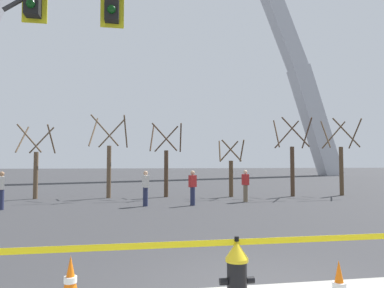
# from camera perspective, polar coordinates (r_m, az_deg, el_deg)

# --- Properties ---
(fire_hydrant) EXTENTS (0.46, 0.48, 0.99)m
(fire_hydrant) POSITION_cam_1_polar(r_m,az_deg,el_deg) (4.96, 7.20, -20.44)
(fire_hydrant) COLOR black
(fire_hydrant) RESTS_ON ground
(caution_tape_barrier) EXTENTS (6.60, 0.10, 1.00)m
(caution_tape_barrier) POSITION_cam_1_polar(r_m,az_deg,el_deg) (4.85, 5.17, -17.92)
(caution_tape_barrier) COLOR #232326
(caution_tape_barrier) RESTS_ON ground
(traffic_cone_by_hydrant) EXTENTS (0.36, 0.36, 0.73)m
(traffic_cone_by_hydrant) POSITION_cam_1_polar(r_m,az_deg,el_deg) (5.27, -18.96, -20.49)
(traffic_cone_by_hydrant) COLOR black
(traffic_cone_by_hydrant) RESTS_ON ground
(traffic_signal_gantry) EXTENTS (5.02, 0.44, 6.00)m
(traffic_signal_gantry) POSITION_cam_1_polar(r_m,az_deg,el_deg) (7.29, -26.37, 14.18)
(traffic_signal_gantry) COLOR #232326
(traffic_signal_gantry) RESTS_ON ground
(monument_arch) EXTENTS (59.23, 2.72, 50.46)m
(monument_arch) POSITION_cam_1_polar(r_m,az_deg,el_deg) (54.31, -7.29, 18.98)
(monument_arch) COLOR #B2B5BC
(monument_arch) RESTS_ON ground
(tree_far_left) EXTENTS (1.85, 1.86, 4.00)m
(tree_far_left) POSITION_cam_1_polar(r_m,az_deg,el_deg) (21.10, -23.78, -3.25)
(tree_far_left) COLOR brown
(tree_far_left) RESTS_ON ground
(tree_left_mid) EXTENTS (2.10, 2.11, 4.56)m
(tree_left_mid) POSITION_cam_1_polar(r_m,az_deg,el_deg) (20.37, -13.20, -2.73)
(tree_left_mid) COLOR brown
(tree_left_mid) RESTS_ON ground
(tree_center_left) EXTENTS (1.93, 1.94, 4.19)m
(tree_center_left) POSITION_cam_1_polar(r_m,az_deg,el_deg) (20.47, -4.18, -3.28)
(tree_center_left) COLOR #473323
(tree_center_left) RESTS_ON ground
(tree_center_right) EXTENTS (1.52, 1.53, 3.26)m
(tree_center_right) POSITION_cam_1_polar(r_m,az_deg,el_deg) (20.60, 6.27, -4.42)
(tree_center_right) COLOR brown
(tree_center_right) RESTS_ON ground
(tree_right_mid) EXTENTS (2.09, 2.10, 4.55)m
(tree_right_mid) POSITION_cam_1_polar(r_m,az_deg,el_deg) (21.59, 15.77, -2.73)
(tree_right_mid) COLOR #473323
(tree_right_mid) RESTS_ON ground
(tree_far_right) EXTENTS (2.10, 2.11, 4.57)m
(tree_far_right) POSITION_cam_1_polar(r_m,az_deg,el_deg) (23.19, 22.81, -2.60)
(tree_far_right) COLOR brown
(tree_far_right) RESTS_ON ground
(pedestrian_walking_left) EXTENTS (0.39, 0.36, 1.59)m
(pedestrian_walking_left) POSITION_cam_1_polar(r_m,az_deg,el_deg) (16.39, 0.10, -7.00)
(pedestrian_walking_left) COLOR #232847
(pedestrian_walking_left) RESTS_ON ground
(pedestrian_standing_center) EXTENTS (0.31, 0.39, 1.59)m
(pedestrian_standing_center) POSITION_cam_1_polar(r_m,az_deg,el_deg) (16.86, -28.27, -6.53)
(pedestrian_standing_center) COLOR #232847
(pedestrian_standing_center) RESTS_ON ground
(pedestrian_walking_right) EXTENTS (0.34, 0.39, 1.59)m
(pedestrian_walking_right) POSITION_cam_1_polar(r_m,az_deg,el_deg) (18.09, 8.58, -6.60)
(pedestrian_walking_right) COLOR brown
(pedestrian_walking_right) RESTS_ON ground
(pedestrian_near_trees) EXTENTS (0.32, 0.39, 1.59)m
(pedestrian_near_trees) POSITION_cam_1_polar(r_m,az_deg,el_deg) (16.24, -7.48, -7.01)
(pedestrian_near_trees) COLOR #232847
(pedestrian_near_trees) RESTS_ON ground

